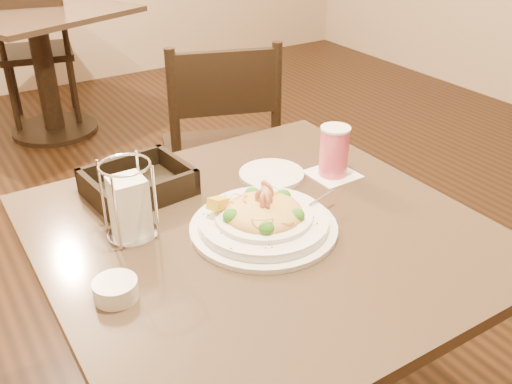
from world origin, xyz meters
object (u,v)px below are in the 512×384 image
dining_chair_far (36,47)px  bread_basket (139,185)px  main_table (261,313)px  drink_glass (334,152)px  dining_chair_near (222,149)px  napkin_caddy (129,205)px  pasta_bowl (263,218)px  butter_ramekin (116,289)px  side_plate (272,174)px  background_table (41,50)px

dining_chair_far → bread_basket: 2.53m
main_table → drink_glass: 0.43m
dining_chair_near → dining_chair_far: (-0.24, 1.89, 0.00)m
napkin_caddy → dining_chair_near: bearing=50.3°
pasta_bowl → drink_glass: bearing=22.9°
drink_glass → butter_ramekin: bearing=-165.2°
butter_ramekin → side_plate: bearing=26.1°
drink_glass → butter_ramekin: drink_glass is taller
main_table → dining_chair_far: size_ratio=0.97×
dining_chair_far → bread_basket: (-0.31, -2.49, 0.28)m
main_table → side_plate: side_plate is taller
dining_chair_far → butter_ramekin: (-0.49, -2.83, 0.27)m
background_table → dining_chair_near: size_ratio=1.25×
drink_glass → bread_basket: size_ratio=0.53×
dining_chair_far → side_plate: bearing=102.4°
pasta_bowl → butter_ramekin: size_ratio=4.35×
main_table → bread_basket: 0.42m
dining_chair_near → pasta_bowl: (-0.39, -0.89, 0.28)m
dining_chair_near → drink_glass: size_ratio=7.16×
dining_chair_far → pasta_bowl: 2.80m
pasta_bowl → butter_ramekin: (-0.35, -0.05, -0.01)m
dining_chair_near → side_plate: (-0.24, -0.69, 0.26)m
main_table → bread_basket: bearing=119.9°
main_table → dining_chair_far: 2.78m
background_table → bread_basket: (-0.31, -2.33, 0.26)m
bread_basket → side_plate: size_ratio=1.50×
dining_chair_near → napkin_caddy: size_ratio=5.48×
main_table → dining_chair_far: (0.15, 2.78, -0.02)m
dining_chair_near → butter_ramekin: bearing=71.7°
main_table → napkin_caddy: 0.41m
side_plate → background_table: bearing=90.2°
drink_glass → napkin_caddy: 0.53m
napkin_caddy → dining_chair_far: bearing=81.6°
napkin_caddy → butter_ramekin: size_ratio=2.10×
bread_basket → napkin_caddy: bearing=-116.3°
drink_glass → bread_basket: (-0.45, 0.17, -0.04)m
butter_ramekin → drink_glass: bearing=14.8°
bread_basket → napkin_caddy: size_ratio=1.45×
drink_glass → napkin_caddy: size_ratio=0.77×
dining_chair_near → drink_glass: bearing=102.3°
napkin_caddy → butter_ramekin: napkin_caddy is taller
butter_ramekin → main_table: bearing=8.9°
drink_glass → side_plate: bearing=150.3°
background_table → side_plate: (0.01, -2.42, 0.24)m
main_table → background_table: size_ratio=0.77×
dining_chair_far → butter_ramekin: bearing=92.4°
main_table → butter_ramekin: (-0.34, -0.05, 0.26)m
dining_chair_near → main_table: bearing=86.0°
main_table → butter_ramekin: bearing=-171.1°
drink_glass → background_table: bearing=93.3°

